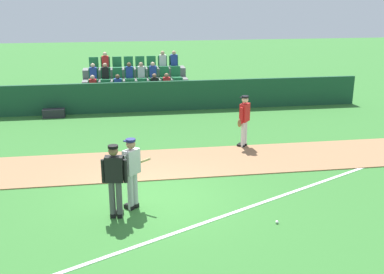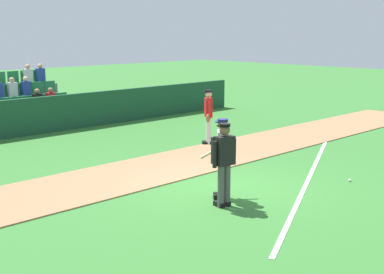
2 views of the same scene
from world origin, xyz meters
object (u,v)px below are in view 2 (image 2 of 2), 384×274
Objects in this scene: batter_grey_jersey at (222,155)px; runner_red_jersey at (208,115)px; baseball at (350,180)px; umpire_home_plate at (224,160)px.

batter_grey_jersey and runner_red_jersey have the same top height.
baseball is at bearing -22.28° from batter_grey_jersey.
umpire_home_plate reaches higher than baseball.
umpire_home_plate and runner_red_jersey have the same top height.
umpire_home_plate is at bearing 165.92° from baseball.
umpire_home_plate is (-0.40, -0.41, 0.03)m from batter_grey_jersey.
batter_grey_jersey is 1.00× the size of runner_red_jersey.
batter_grey_jersey and umpire_home_plate have the same top height.
runner_red_jersey is at bearing 47.01° from batter_grey_jersey.
umpire_home_plate is at bearing -134.40° from batter_grey_jersey.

